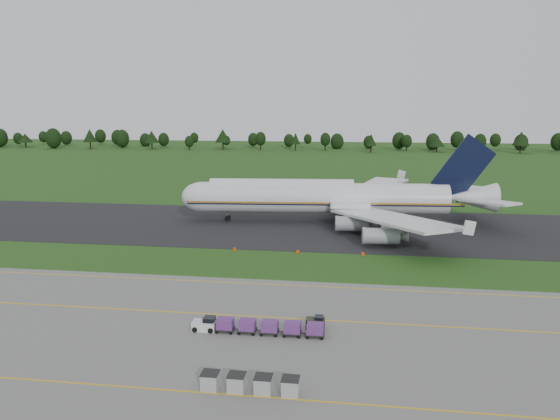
% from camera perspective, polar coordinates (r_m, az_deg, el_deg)
% --- Properties ---
extents(ground, '(600.00, 600.00, 0.00)m').
position_cam_1_polar(ground, '(87.78, -2.60, -5.62)').
color(ground, '#204514').
rests_on(ground, ground).
extents(apron, '(300.00, 52.00, 0.06)m').
position_cam_1_polar(apron, '(56.90, -9.17, -15.20)').
color(apron, slate).
rests_on(apron, ground).
extents(taxiway, '(300.00, 40.00, 0.08)m').
position_cam_1_polar(taxiway, '(114.53, -0.01, -1.66)').
color(taxiway, black).
rests_on(taxiway, ground).
extents(apron_markings, '(300.00, 30.20, 0.01)m').
position_cam_1_polar(apron_markings, '(63.00, -7.25, -12.45)').
color(apron_markings, '#E8AA0D').
rests_on(apron_markings, apron).
extents(tree_line, '(526.43, 22.39, 11.62)m').
position_cam_1_polar(tree_line, '(307.24, -0.01, 7.44)').
color(tree_line, black).
rests_on(tree_line, ground).
extents(aircraft, '(68.29, 66.30, 19.16)m').
position_cam_1_polar(aircraft, '(117.86, 5.18, 1.34)').
color(aircraft, silver).
rests_on(aircraft, ground).
extents(baggage_train, '(14.79, 1.57, 1.51)m').
position_cam_1_polar(baggage_train, '(61.73, -2.55, -12.06)').
color(baggage_train, silver).
rests_on(baggage_train, apron).
extents(utility_cart, '(2.14, 1.48, 1.16)m').
position_cam_1_polar(utility_cart, '(63.17, 3.71, -11.76)').
color(utility_cart, '#282D1F').
rests_on(utility_cart, apron).
extents(uld_row, '(8.76, 1.56, 1.55)m').
position_cam_1_polar(uld_row, '(50.46, -3.16, -17.64)').
color(uld_row, '#9D9D9D').
rests_on(uld_row, apron).
extents(edge_markers, '(22.59, 0.30, 0.60)m').
position_cam_1_polar(edge_markers, '(93.53, 1.86, -4.40)').
color(edge_markers, '#F24207').
rests_on(edge_markers, ground).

